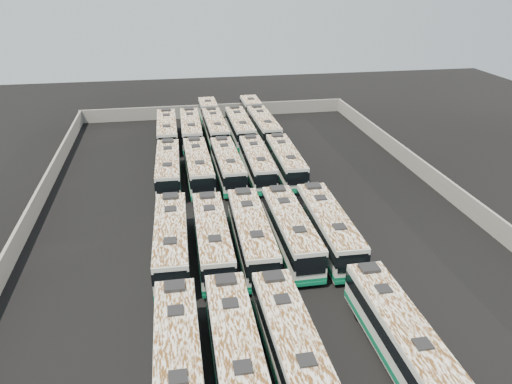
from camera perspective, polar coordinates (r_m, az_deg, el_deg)
name	(u,v)px	position (r m, az deg, el deg)	size (l,w,h in m)	color
ground	(250,208)	(54.11, -0.73, -1.78)	(140.00, 140.00, 0.00)	black
perimeter_wall	(250,198)	(53.63, -0.73, -0.73)	(45.20, 73.20, 2.20)	slate
bus_front_far_left	(178,362)	(32.39, -8.87, -18.66)	(2.91, 13.38, 3.77)	silver
bus_front_left	(236,353)	(32.61, -2.28, -17.95)	(2.93, 13.43, 3.78)	silver
bus_front_center	(292,348)	(33.09, 4.19, -17.31)	(3.03, 13.30, 3.74)	silver
bus_front_far_right	(399,334)	(35.33, 15.99, -15.30)	(2.85, 12.96, 3.65)	silver
bus_midfront_far_left	(171,241)	(44.53, -9.64, -5.49)	(3.19, 13.56, 3.81)	silver
bus_midfront_left	(212,238)	(44.49, -5.01, -5.30)	(2.97, 13.26, 3.73)	silver
bus_midfront_center	(252,234)	(44.88, -0.51, -4.86)	(3.10, 13.54, 3.81)	silver
bus_midfront_right	(291,230)	(45.74, 3.99, -4.36)	(2.88, 13.34, 3.76)	silver
bus_midfront_far_right	(328,227)	(46.49, 8.26, -4.02)	(3.09, 13.58, 3.82)	silver
bus_midback_far_left	(168,168)	(60.43, -9.99, 2.67)	(3.07, 13.09, 3.67)	silver
bus_midback_left	(198,166)	(60.47, -6.62, 2.93)	(2.95, 13.22, 3.72)	silver
bus_midback_center	(228,165)	(60.76, -3.27, 3.12)	(2.93, 12.93, 3.63)	silver
bus_midback_right	(257,163)	(61.22, 0.13, 3.33)	(2.93, 12.96, 3.64)	silver
bus_midback_far_right	(286,161)	(61.94, 3.41, 3.54)	(2.98, 12.95, 3.64)	silver
bus_back_far_left	(167,131)	(74.57, -10.12, 6.89)	(2.84, 13.24, 3.73)	silver
bus_back_left	(191,130)	(74.59, -7.45, 7.08)	(3.03, 13.30, 3.74)	silver
bus_back_center	(213,122)	(78.17, -4.95, 7.97)	(2.99, 20.21, 3.66)	silver
bus_back_right	(240,127)	(75.11, -1.85, 7.38)	(2.82, 13.16, 3.71)	silver
bus_back_far_right	(259,120)	(78.90, 0.35, 8.24)	(3.02, 20.54, 3.72)	silver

